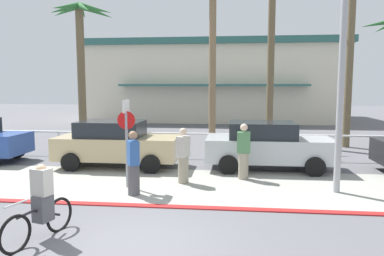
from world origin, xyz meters
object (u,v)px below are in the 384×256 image
stop_sign_bike_lane (126,131)px  cyclist_black_0 (41,204)px  pedestrian_0 (133,166)px  car_tan_1 (117,143)px  car_silver_2 (267,145)px  pedestrian_2 (183,158)px  streetlight_curb (346,35)px  pedestrian_1 (244,154)px  palm_tree_2 (213,23)px  palm_tree_1 (80,39)px

stop_sign_bike_lane → cyclist_black_0: size_ratio=1.45×
stop_sign_bike_lane → pedestrian_0: size_ratio=1.45×
car_tan_1 → car_silver_2: size_ratio=1.00×
car_silver_2 → pedestrian_0: size_ratio=2.49×
stop_sign_bike_lane → pedestrian_2: size_ratio=1.50×
car_silver_2 → streetlight_curb: bearing=-60.4°
cyclist_black_0 → pedestrian_1: 6.47m
car_silver_2 → pedestrian_1: (-0.87, -1.51, -0.04)m
streetlight_curb → pedestrian_0: streetlight_curb is taller
palm_tree_2 → car_tan_1: size_ratio=1.88×
palm_tree_1 → pedestrian_1: bearing=-34.6°
streetlight_curb → car_tan_1: (-7.09, 2.75, -3.41)m
palm_tree_1 → pedestrian_0: size_ratio=3.82×
palm_tree_2 → cyclist_black_0: bearing=-101.6°
pedestrian_1 → pedestrian_2: (-1.83, -0.69, -0.04)m
palm_tree_2 → pedestrian_0: bearing=-99.4°
stop_sign_bike_lane → palm_tree_1: 8.29m
car_tan_1 → pedestrian_2: bearing=-36.5°
car_tan_1 → pedestrian_1: pedestrian_1 is taller
car_tan_1 → pedestrian_1: (4.55, -1.32, -0.04)m
stop_sign_bike_lane → pedestrian_0: bearing=-61.8°
car_tan_1 → pedestrian_1: 4.74m
pedestrian_2 → palm_tree_1: bearing=133.8°
stop_sign_bike_lane → palm_tree_1: (-3.98, 6.42, 3.42)m
palm_tree_1 → car_silver_2: bearing=-23.4°
palm_tree_2 → car_tan_1: 8.78m
car_tan_1 → cyclist_black_0: size_ratio=2.50×
pedestrian_0 → pedestrian_1: pedestrian_1 is taller
stop_sign_bike_lane → pedestrian_2: 1.91m
car_tan_1 → car_silver_2: 5.43m
pedestrian_2 → palm_tree_2: bearing=87.0°
cyclist_black_0 → pedestrian_1: (4.00, 5.08, 0.14)m
palm_tree_2 → pedestrian_1: bearing=-79.6°
cyclist_black_0 → pedestrian_0: bearing=71.6°
pedestrian_2 → car_tan_1: bearing=143.5°
palm_tree_1 → pedestrian_1: size_ratio=3.79×
streetlight_curb → stop_sign_bike_lane: bearing=179.2°
pedestrian_1 → palm_tree_1: bearing=145.4°
palm_tree_1 → car_silver_2: palm_tree_1 is taller
stop_sign_bike_lane → palm_tree_2: palm_tree_2 is taller
palm_tree_2 → car_tan_1: palm_tree_2 is taller
palm_tree_2 → car_tan_1: bearing=-116.6°
streetlight_curb → pedestrian_1: streetlight_curb is taller
pedestrian_1 → streetlight_curb: bearing=-29.3°
stop_sign_bike_lane → streetlight_curb: bearing=-0.8°
palm_tree_1 → pedestrian_2: palm_tree_1 is taller
stop_sign_bike_lane → car_tan_1: stop_sign_bike_lane is taller
cyclist_black_0 → pedestrian_1: pedestrian_1 is taller
streetlight_curb → palm_tree_2: bearing=113.5°
streetlight_curb → car_silver_2: (-1.67, 2.93, -3.41)m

